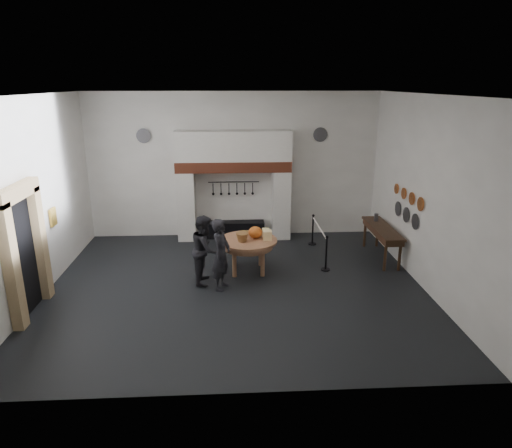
{
  "coord_description": "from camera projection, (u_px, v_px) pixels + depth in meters",
  "views": [
    {
      "loc": [
        -0.1,
        -10.16,
        4.77
      ],
      "look_at": [
        0.52,
        0.74,
        1.35
      ],
      "focal_mm": 32.0,
      "sensor_mm": 36.0,
      "label": 1
    }
  ],
  "objects": [
    {
      "name": "pewter_jug",
      "position": [
        376.0,
        217.0,
        13.19
      ],
      "size": [
        0.12,
        0.12,
        0.22
      ],
      "primitive_type": "cylinder",
      "color": "#4D4C51",
      "rests_on": "side_table"
    },
    {
      "name": "chimney_hood",
      "position": [
        233.0,
        146.0,
        13.71
      ],
      "size": [
        3.5,
        0.7,
        0.9
      ],
      "primitive_type": "cube",
      "color": "silver",
      "rests_on": "hearth_brick_band"
    },
    {
      "name": "copper_pan_d",
      "position": [
        396.0,
        189.0,
        12.53
      ],
      "size": [
        0.03,
        0.28,
        0.28
      ],
      "primitive_type": "cylinder",
      "rotation": [
        0.0,
        1.57,
        0.0
      ],
      "color": "#C6662D",
      "rests_on": "wall_right"
    },
    {
      "name": "wicker_basket",
      "position": [
        242.0,
        237.0,
        11.57
      ],
      "size": [
        0.37,
        0.37,
        0.22
      ],
      "primitive_type": "cone",
      "rotation": [
        3.14,
        0.0,
        0.17
      ],
      "color": "olive",
      "rests_on": "work_table"
    },
    {
      "name": "utensil_rail",
      "position": [
        234.0,
        182.0,
        14.32
      ],
      "size": [
        1.6,
        0.02,
        0.02
      ],
      "primitive_type": "cylinder",
      "rotation": [
        0.0,
        1.57,
        0.0
      ],
      "color": "black",
      "rests_on": "wall_back"
    },
    {
      "name": "visitor_far",
      "position": [
        205.0,
        249.0,
        11.12
      ],
      "size": [
        0.71,
        0.87,
        1.71
      ],
      "primitive_type": "imported",
      "rotation": [
        0.0,
        0.0,
        1.5
      ],
      "color": "black",
      "rests_on": "floor"
    },
    {
      "name": "door_jamb_far",
      "position": [
        40.0,
        244.0,
        10.19
      ],
      "size": [
        0.22,
        0.3,
        2.6
      ],
      "primitive_type": "cube",
      "color": "tan",
      "rests_on": "floor"
    },
    {
      "name": "ceiling",
      "position": [
        234.0,
        95.0,
        9.76
      ],
      "size": [
        9.0,
        8.0,
        0.02
      ],
      "primitive_type": "cube",
      "color": "silver",
      "rests_on": "wall_back"
    },
    {
      "name": "work_table",
      "position": [
        248.0,
        241.0,
        11.77
      ],
      "size": [
        1.75,
        1.75,
        0.07
      ],
      "primitive_type": "cylinder",
      "rotation": [
        0.0,
        0.0,
        0.17
      ],
      "color": "#B27754",
      "rests_on": "floor"
    },
    {
      "name": "wall_back",
      "position": [
        233.0,
        166.0,
        14.24
      ],
      "size": [
        9.0,
        0.02,
        4.5
      ],
      "primitive_type": "cube",
      "color": "white",
      "rests_on": "floor"
    },
    {
      "name": "hearth_brick_band",
      "position": [
        233.0,
        166.0,
        13.89
      ],
      "size": [
        3.5,
        0.72,
        0.32
      ],
      "primitive_type": "cube",
      "color": "#9E442B",
      "rests_on": "chimney_pier_left"
    },
    {
      "name": "barrier_post_near",
      "position": [
        326.0,
        254.0,
        11.93
      ],
      "size": [
        0.05,
        0.05,
        0.9
      ],
      "primitive_type": "cylinder",
      "color": "black",
      "rests_on": "floor"
    },
    {
      "name": "wall_right",
      "position": [
        427.0,
        194.0,
        10.68
      ],
      "size": [
        0.02,
        8.0,
        4.5
      ],
      "primitive_type": "cube",
      "color": "white",
      "rests_on": "floor"
    },
    {
      "name": "visitor_near",
      "position": [
        221.0,
        254.0,
        10.75
      ],
      "size": [
        0.6,
        0.73,
        1.74
      ],
      "primitive_type": "imported",
      "rotation": [
        0.0,
        0.0,
        1.24
      ],
      "color": "black",
      "rests_on": "floor"
    },
    {
      "name": "bread_loaf",
      "position": [
        244.0,
        233.0,
        12.06
      ],
      "size": [
        0.31,
        0.18,
        0.13
      ],
      "primitive_type": "ellipsoid",
      "color": "olive",
      "rests_on": "work_table"
    },
    {
      "name": "chimney_pier_left",
      "position": [
        187.0,
        206.0,
        14.18
      ],
      "size": [
        0.55,
        0.7,
        2.15
      ],
      "primitive_type": "cube",
      "color": "silver",
      "rests_on": "floor"
    },
    {
      "name": "copper_pan_c",
      "position": [
        404.0,
        193.0,
        12.0
      ],
      "size": [
        0.03,
        0.3,
        0.3
      ],
      "primitive_type": "cylinder",
      "rotation": [
        0.0,
        1.57,
        0.0
      ],
      "color": "#C6662D",
      "rests_on": "wall_right"
    },
    {
      "name": "barrier_rope",
      "position": [
        320.0,
        228.0,
        12.76
      ],
      "size": [
        0.04,
        2.0,
        0.04
      ],
      "primitive_type": "cylinder",
      "rotation": [
        1.57,
        0.0,
        0.0
      ],
      "color": "white",
      "rests_on": "barrier_post_near"
    },
    {
      "name": "barrier_post_far",
      "position": [
        313.0,
        230.0,
        13.83
      ],
      "size": [
        0.05,
        0.05,
        0.9
      ],
      "primitive_type": "cylinder",
      "color": "black",
      "rests_on": "floor"
    },
    {
      "name": "side_table",
      "position": [
        382.0,
        228.0,
        12.66
      ],
      "size": [
        0.55,
        2.2,
        0.06
      ],
      "primitive_type": "cube",
      "color": "#3B2215",
      "rests_on": "floor"
    },
    {
      "name": "pewter_plate_back_right",
      "position": [
        320.0,
        135.0,
        14.07
      ],
      "size": [
        0.44,
        0.03,
        0.44
      ],
      "primitive_type": "cylinder",
      "rotation": [
        1.57,
        0.0,
        0.0
      ],
      "color": "#4C4C51",
      "rests_on": "wall_back"
    },
    {
      "name": "cheese_block_small",
      "position": [
        266.0,
        232.0,
        11.99
      ],
      "size": [
        0.18,
        0.18,
        0.2
      ],
      "primitive_type": "cube",
      "color": "#F7E593",
      "rests_on": "work_table"
    },
    {
      "name": "pewter_plate_right",
      "position": [
        398.0,
        209.0,
        12.44
      ],
      "size": [
        0.03,
        0.4,
        0.4
      ],
      "primitive_type": "cylinder",
      "rotation": [
        0.0,
        1.57,
        0.0
      ],
      "color": "#4C4C51",
      "rests_on": "wall_right"
    },
    {
      "name": "door_jamb_near",
      "position": [
        12.0,
        268.0,
        8.86
      ],
      "size": [
        0.22,
        0.3,
        2.6
      ],
      "primitive_type": "cube",
      "color": "tan",
      "rests_on": "floor"
    },
    {
      "name": "floor",
      "position": [
        236.0,
        286.0,
        11.11
      ],
      "size": [
        9.0,
        8.0,
        0.02
      ],
      "primitive_type": "cube",
      "color": "black",
      "rests_on": "ground"
    },
    {
      "name": "door_recess",
      "position": [
        23.0,
        257.0,
        9.54
      ],
      "size": [
        0.04,
        1.1,
        2.5
      ],
      "primitive_type": "cube",
      "color": "black",
      "rests_on": "floor"
    },
    {
      "name": "wall_left",
      "position": [
        34.0,
        199.0,
        10.19
      ],
      "size": [
        0.02,
        8.0,
        4.5
      ],
      "primitive_type": "cube",
      "color": "white",
      "rests_on": "floor"
    },
    {
      "name": "pumpkin",
      "position": [
        255.0,
        232.0,
        11.81
      ],
      "size": [
        0.36,
        0.36,
        0.31
      ],
      "primitive_type": "ellipsoid",
      "color": "#E1511F",
      "rests_on": "work_table"
    },
    {
      "name": "copper_pan_b",
      "position": [
        412.0,
        199.0,
        11.48
      ],
      "size": [
        0.03,
        0.32,
        0.32
      ],
      "primitive_type": "cylinder",
      "rotation": [
        0.0,
        1.57,
        0.0
      ],
      "color": "#C6662D",
      "rests_on": "wall_right"
    },
    {
      "name": "cheese_block_big",
      "position": [
        267.0,
        235.0,
        11.7
      ],
      "size": [
        0.22,
        0.22,
        0.24
      ],
      "primitive_type": "cube",
      "color": "#FCDD97",
      "rests_on": "work_table"
    },
    {
      "name": "pewter_plate_mid",
      "position": [
        406.0,
        215.0,
        11.87
      ],
      "size": [
        0.03,
        0.4,
        0.4
      ],
      "primitive_type": "cylinder",
      "rotation": [
        0.0,
        1.57,
        0.0
      ],
      "color": "#4C4C51",
      "rests_on": "wall_right"
    },
    {
      "name": "pewter_plate_back_left",
      "position": [
        144.0,
        136.0,
        13.78
      ],
      "size": [
        0.44,
        0.03,
        0.44
      ],
      "primitive_type": "cylinder",
      "rotation": [
        1.57,
        0.0,
        0.0
      ],
      "color": "#4C4C51",
      "rests_on": "wall_back"
    },
    {
      "name": "pewter_plate_left",
      "position": [
        415.0,
        222.0,
        11.29
      ],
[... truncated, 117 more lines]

